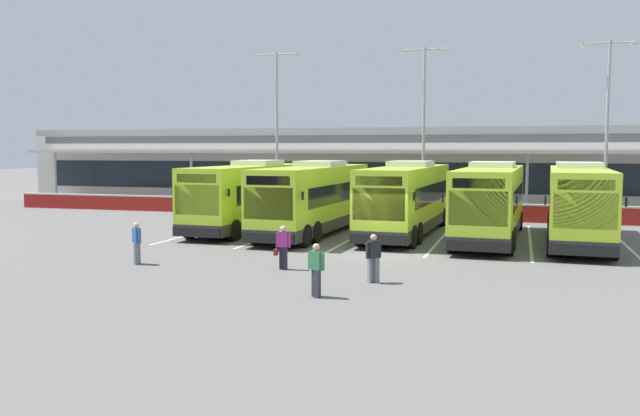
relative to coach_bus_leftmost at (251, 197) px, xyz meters
The scene contains 21 objects.
ground_plane 10.79m from the coach_bus_leftmost, 38.17° to the right, with size 200.00×200.00×0.00m, color #605E5B.
terminal_building 22.02m from the coach_bus_leftmost, 67.64° to the left, with size 70.00×13.00×6.00m.
red_barrier_wall 11.59m from the coach_bus_leftmost, 43.45° to the left, with size 60.00×0.40×1.10m.
coach_bus_leftmost is the anchor object (origin of this frame).
coach_bus_left_centre 4.04m from the coach_bus_leftmost, 14.17° to the right, with size 3.26×12.24×3.78m.
coach_bus_centre 8.58m from the coach_bus_leftmost, ahead, with size 3.26×12.24×3.78m.
coach_bus_right_centre 12.80m from the coach_bus_leftmost, ahead, with size 3.26×12.24×3.78m.
coach_bus_rightmost 16.79m from the coach_bus_leftmost, ahead, with size 3.26×12.24×3.78m.
bay_stripe_far_west 2.84m from the coach_bus_leftmost, 164.93° to the right, with size 0.14×13.00×0.01m, color silver.
bay_stripe_west 2.79m from the coach_bus_leftmost, 15.57° to the right, with size 0.14×13.00×0.01m, color silver.
bay_stripe_mid_west 6.54m from the coach_bus_leftmost, ahead, with size 0.14×13.00×0.01m, color silver.
bay_stripe_centre 10.63m from the coach_bus_leftmost, ahead, with size 0.14×13.00×0.01m, color silver.
bay_stripe_mid_east 14.78m from the coach_bus_leftmost, ahead, with size 0.14×13.00×0.01m, color silver.
bay_stripe_east 18.96m from the coach_bus_leftmost, ahead, with size 0.14×13.00×0.01m, color silver.
pedestrian_with_handbag 12.63m from the coach_bus_leftmost, 62.34° to the right, with size 0.64×0.31×1.62m.
pedestrian_in_dark_coat 15.83m from the coach_bus_leftmost, 52.86° to the right, with size 0.46×0.43×1.62m.
pedestrian_child 17.38m from the coach_bus_leftmost, 61.20° to the right, with size 0.54×0.37×1.62m.
pedestrian_near_bin 11.73m from the coach_bus_leftmost, 89.56° to the right, with size 0.50×0.42×1.62m.
lamp_post_west 10.88m from the coach_bus_leftmost, 101.98° to the left, with size 3.24×0.28×11.00m.
lamp_post_centre 13.83m from the coach_bus_leftmost, 52.44° to the left, with size 3.24×0.28×11.00m.
lamp_post_east 22.50m from the coach_bus_leftmost, 29.52° to the left, with size 3.24×0.28×11.00m.
Camera 1 is at (5.75, -27.54, 4.44)m, focal length 37.70 mm.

